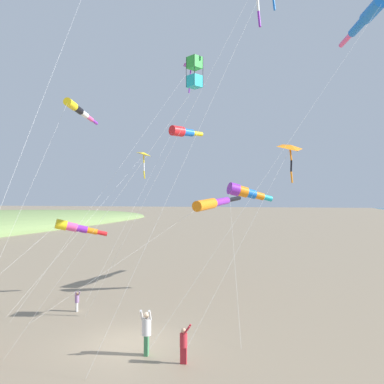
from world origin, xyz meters
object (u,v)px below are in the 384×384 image
person_child_grey_jacket (184,342)px  kite_windsock_blue_topmost (75,227)px  kite_windsock_magenta_far_left (214,203)px  kite_box_purple_drifting (194,73)px  kite_windsock_striped_overhead (79,111)px  kite_delta_rainbow_low_near (144,155)px  person_child_green_jacket (77,300)px  kite_windsock_long_streamer_left (365,19)px  kite_delta_small_distant (290,148)px  kite_windsock_checkered_midright (183,132)px  kite_delta_black_fish_shape (191,67)px  person_adult_flyer (146,329)px  kite_windsock_yellow_midlevel (245,192)px

person_child_grey_jacket → kite_windsock_blue_topmost: kite_windsock_blue_topmost is taller
kite_windsock_magenta_far_left → kite_box_purple_drifting: kite_box_purple_drifting is taller
kite_box_purple_drifting → kite_windsock_striped_overhead: size_ratio=1.13×
kite_delta_rainbow_low_near → kite_windsock_striped_overhead: size_ratio=1.19×
person_child_grey_jacket → kite_delta_rainbow_low_near: size_ratio=0.11×
person_child_green_jacket → kite_delta_rainbow_low_near: size_ratio=0.09×
kite_windsock_long_streamer_left → kite_delta_small_distant: (-4.02, -4.76, -8.11)m
kite_windsock_striped_overhead → kite_windsock_long_streamer_left: bearing=28.7°
kite_windsock_magenta_far_left → kite_delta_rainbow_low_near: 7.22m
kite_windsock_checkered_midright → kite_windsock_blue_topmost: size_ratio=1.00×
kite_windsock_checkered_midright → kite_windsock_striped_overhead: bearing=-100.9°
kite_delta_black_fish_shape → person_adult_flyer: bearing=-81.0°
kite_windsock_yellow_midlevel → person_adult_flyer: bearing=-99.6°
person_child_green_jacket → kite_windsock_magenta_far_left: 12.13m
person_child_grey_jacket → kite_delta_rainbow_low_near: bearing=119.5°
person_child_grey_jacket → kite_windsock_magenta_far_left: size_ratio=0.09×
person_child_green_jacket → kite_windsock_yellow_midlevel: size_ratio=0.10×
kite_windsock_checkered_midright → kite_windsock_long_streamer_left: (12.32, -2.63, 5.67)m
person_child_grey_jacket → kite_box_purple_drifting: size_ratio=0.12×
kite_windsock_magenta_far_left → kite_delta_rainbow_low_near: kite_delta_rainbow_low_near is taller
person_adult_flyer → kite_windsock_yellow_midlevel: (1.96, 11.62, 5.73)m
kite_box_purple_drifting → kite_windsock_blue_topmost: (-10.08, 6.12, -7.35)m
person_adult_flyer → kite_delta_black_fish_shape: (-1.82, 11.56, 14.47)m
kite_delta_rainbow_low_near → kite_delta_small_distant: 15.12m
kite_windsock_checkered_midright → kite_delta_rainbow_low_near: 4.39m
kite_delta_black_fish_shape → kite_box_purple_drifting: bearing=-71.4°
person_adult_flyer → kite_windsock_checkered_midright: (-2.99, 13.27, 10.29)m
kite_delta_black_fish_shape → kite_windsock_yellow_midlevel: bearing=0.9°
person_child_grey_jacket → kite_windsock_long_streamer_left: size_ratio=0.09×
kite_delta_rainbow_low_near → kite_windsock_yellow_midlevel: 9.88m
kite_delta_small_distant → kite_delta_black_fish_shape: kite_delta_black_fish_shape is taller
kite_windsock_yellow_midlevel → kite_windsock_checkered_midright: bearing=161.6°
kite_windsock_blue_topmost → kite_delta_black_fish_shape: kite_delta_black_fish_shape is taller
kite_delta_rainbow_low_near → kite_windsock_blue_topmost: 9.11m
kite_windsock_blue_topmost → kite_delta_black_fish_shape: 13.50m
person_child_green_jacket → person_child_grey_jacket: person_child_grey_jacket is taller
kite_box_purple_drifting → kite_windsock_striped_overhead: kite_box_purple_drifting is taller
kite_delta_rainbow_low_near → person_adult_flyer: bearing=-65.2°
kite_windsock_magenta_far_left → kite_delta_small_distant: kite_delta_small_distant is taller
person_child_grey_jacket → kite_windsock_striped_overhead: 12.46m
kite_delta_small_distant → kite_windsock_long_streamer_left: bearing=49.8°
kite_windsock_checkered_midright → kite_windsock_yellow_midlevel: size_ratio=1.05×
person_child_green_jacket → kite_windsock_yellow_midlevel: (8.28, 6.96, 6.14)m
kite_delta_small_distant → person_child_grey_jacket: bearing=-120.2°
person_child_green_jacket → kite_delta_small_distant: (11.63, 1.22, 8.25)m
person_child_grey_jacket → kite_windsock_blue_topmost: 13.53m
person_adult_flyer → person_child_grey_jacket: person_adult_flyer is taller
person_adult_flyer → kite_windsock_long_streamer_left: bearing=48.8°
kite_box_purple_drifting → kite_delta_black_fish_shape: (-3.36, 9.97, 3.70)m
kite_windsock_checkered_midright → kite_delta_rainbow_low_near: size_ratio=0.89×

